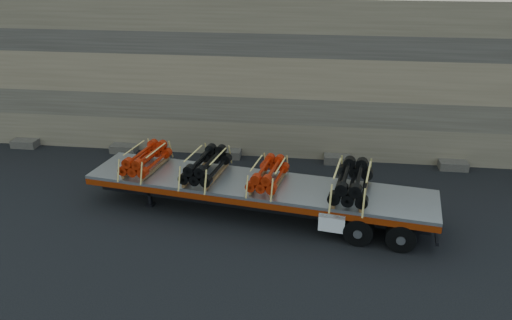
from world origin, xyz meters
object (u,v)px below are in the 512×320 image
Objects in this scene: bundle_front at (146,159)px; bundle_midfront at (206,166)px; bundle_rear at (352,183)px; trailer at (257,198)px; bundle_midrear at (268,175)px.

bundle_midfront is at bearing 0.00° from bundle_front.
bundle_front is 0.88× the size of bundle_rear.
trailer is 5.92× the size of bundle_midrear.
trailer is 5.62× the size of bundle_front.
bundle_rear is at bearing 0.00° from bundle_front.
bundle_midrear is 0.84× the size of bundle_rear.
bundle_rear reaches higher than trailer.
bundle_midfront reaches higher than trailer.
bundle_midfront reaches higher than bundle_front.
bundle_midfront is 2.32m from bundle_midrear.
bundle_front is 7.63m from bundle_rear.
trailer is at bearing 0.00° from bundle_front.
bundle_midfront is at bearing 180.00° from trailer.
bundle_front is at bearing 180.00° from bundle_rear.
bundle_midfront reaches higher than bundle_midrear.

